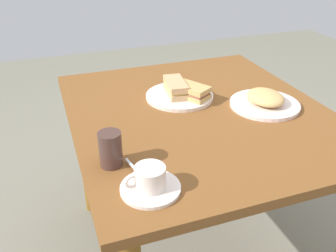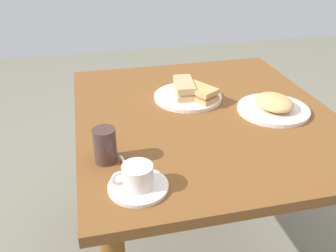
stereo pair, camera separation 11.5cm
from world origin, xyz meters
name	(u,v)px [view 1 (the left image)]	position (x,y,z in m)	size (l,w,h in m)	color
ground_plane	(193,250)	(0.00, 0.00, 0.00)	(6.00, 6.00, 0.00)	slate
dining_table	(198,137)	(0.00, 0.00, 0.59)	(1.01, 0.89, 0.70)	brown
sandwich_plate	(180,96)	(0.12, 0.03, 0.71)	(0.26, 0.26, 0.01)	silver
sandwich_front	(176,87)	(0.13, 0.04, 0.74)	(0.16, 0.08, 0.05)	tan
sandwich_back	(191,91)	(0.09, -0.01, 0.74)	(0.15, 0.13, 0.05)	tan
coffee_saucer	(150,188)	(-0.36, 0.30, 0.71)	(0.15, 0.15, 0.01)	silver
coffee_cup	(149,177)	(-0.37, 0.30, 0.75)	(0.08, 0.11, 0.06)	silver
spoon	(137,171)	(-0.29, 0.31, 0.72)	(0.10, 0.03, 0.01)	silver
side_plate	(265,104)	(-0.05, -0.24, 0.71)	(0.25, 0.25, 0.01)	silver
side_food_pile	(266,97)	(-0.05, -0.24, 0.74)	(0.15, 0.13, 0.04)	tan
drinking_glass	(111,149)	(-0.22, 0.36, 0.75)	(0.06, 0.06, 0.10)	#452E27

